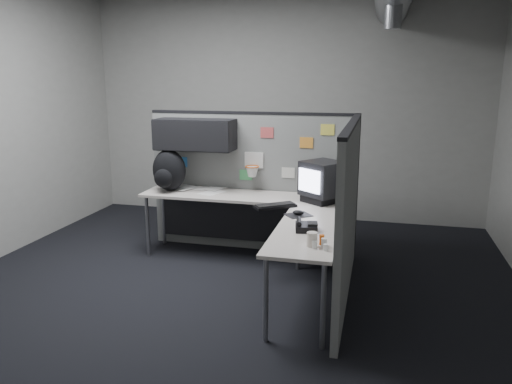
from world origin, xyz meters
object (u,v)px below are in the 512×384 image
(keyboard, at_px, (275,206))
(phone, at_px, (306,226))
(monitor, at_px, (323,181))
(backpack, at_px, (169,171))
(desk, at_px, (259,213))

(keyboard, height_order, phone, phone)
(monitor, bearing_deg, phone, -98.90)
(monitor, distance_m, keyboard, 0.60)
(phone, height_order, backpack, backpack)
(backpack, bearing_deg, desk, 7.67)
(monitor, height_order, keyboard, monitor)
(desk, relative_size, keyboard, 5.33)
(keyboard, xyz_separation_m, phone, (0.41, -0.68, 0.02))
(monitor, xyz_separation_m, phone, (-0.02, -1.04, -0.19))
(backpack, bearing_deg, phone, -11.48)
(keyboard, relative_size, backpack, 0.90)
(monitor, height_order, phone, monitor)
(keyboard, relative_size, phone, 1.87)
(desk, bearing_deg, monitor, 16.37)
(monitor, xyz_separation_m, keyboard, (-0.43, -0.36, -0.20))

